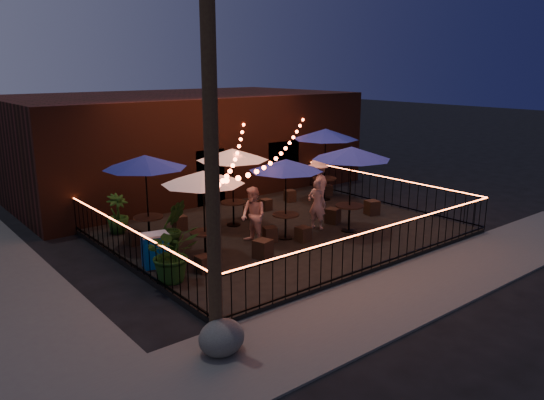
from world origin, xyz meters
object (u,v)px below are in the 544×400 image
at_px(cooler, 155,250).
at_px(boulder, 222,338).
at_px(utility_pole, 211,135).
at_px(cafe_table_2, 286,166).
at_px(cafe_table_4, 351,154).
at_px(cafe_table_0, 203,179).
at_px(cafe_table_5, 326,135).
at_px(cafe_table_3, 232,155).
at_px(cafe_table_1, 145,163).

xyz_separation_m(cooler, boulder, (-0.94, -4.43, -0.25)).
height_order(utility_pole, cooler, utility_pole).
xyz_separation_m(cafe_table_2, cafe_table_4, (2.01, -0.68, 0.23)).
xyz_separation_m(utility_pole, boulder, (-0.04, -0.23, -3.65)).
xyz_separation_m(cafe_table_0, cafe_table_5, (7.00, 2.65, 0.31)).
bearing_deg(cafe_table_0, cafe_table_4, -8.53).
height_order(cafe_table_3, cafe_table_4, cafe_table_4).
bearing_deg(cafe_table_5, cafe_table_2, -147.62).
xyz_separation_m(cafe_table_4, cooler, (-6.07, 1.02, -1.97)).
bearing_deg(boulder, cafe_table_0, 61.56).
distance_m(cafe_table_3, cafe_table_5, 4.72).
bearing_deg(cafe_table_0, cafe_table_2, -0.72).
height_order(cafe_table_5, cooler, cafe_table_5).
height_order(cafe_table_2, cafe_table_5, cafe_table_5).
height_order(utility_pole, cafe_table_1, utility_pole).
xyz_separation_m(cafe_table_2, cafe_table_3, (-0.43, 2.07, 0.09)).
xyz_separation_m(cafe_table_2, boulder, (-5.00, -4.09, -1.98)).
bearing_deg(cafe_table_2, cafe_table_0, 179.28).
bearing_deg(utility_pole, cafe_table_2, 37.90).
relative_size(cafe_table_1, boulder, 3.34).
bearing_deg(cafe_table_1, utility_pole, -104.99).
relative_size(cafe_table_1, cafe_table_3, 1.14).
distance_m(cafe_table_1, cafe_table_4, 6.05).
relative_size(utility_pole, cafe_table_2, 3.35).
height_order(cafe_table_1, cafe_table_4, cafe_table_4).
relative_size(utility_pole, cafe_table_3, 3.07).
distance_m(utility_pole, cafe_table_1, 6.36).
distance_m(utility_pole, cafe_table_2, 6.51).
relative_size(cafe_table_3, boulder, 2.94).
relative_size(cafe_table_2, cooler, 2.71).
bearing_deg(utility_pole, cafe_table_1, 75.01).
xyz_separation_m(cafe_table_0, cafe_table_2, (2.77, -0.03, 0.01)).
relative_size(cafe_table_3, cafe_table_5, 0.95).
bearing_deg(cafe_table_2, cooler, 175.24).
relative_size(cafe_table_4, cooler, 3.19).
distance_m(utility_pole, cafe_table_4, 7.80).
xyz_separation_m(utility_pole, cafe_table_2, (4.96, 3.86, -1.67)).
height_order(utility_pole, boulder, utility_pole).
height_order(cafe_table_2, boulder, cafe_table_2).
bearing_deg(cafe_table_4, cooler, 170.46).
xyz_separation_m(cafe_table_4, boulder, (-7.01, -3.41, -2.22)).
bearing_deg(cooler, cafe_table_0, -0.86).
bearing_deg(cafe_table_1, cafe_table_2, -32.11).
height_order(cafe_table_0, cooler, cafe_table_0).
distance_m(cafe_table_0, boulder, 5.10).
relative_size(cafe_table_2, boulder, 2.69).
bearing_deg(cafe_table_5, boulder, -143.73).
relative_size(cafe_table_0, cafe_table_3, 0.96).
relative_size(utility_pole, cafe_table_1, 2.70).
distance_m(utility_pole, cafe_table_0, 4.78).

